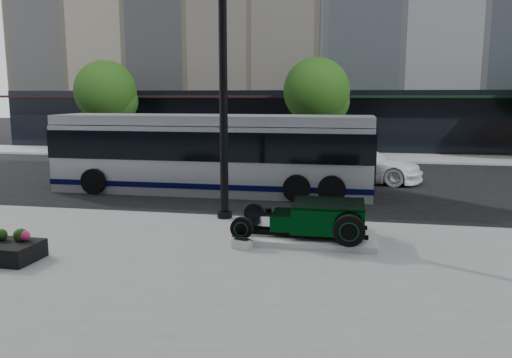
% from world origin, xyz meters
% --- Properties ---
extents(ground, '(120.00, 120.00, 0.00)m').
position_xyz_m(ground, '(0.00, 0.00, 0.00)').
color(ground, black).
rests_on(ground, ground).
extents(sidewalk_far, '(70.00, 4.00, 0.12)m').
position_xyz_m(sidewalk_far, '(0.00, 14.00, 0.06)').
color(sidewalk_far, gray).
rests_on(sidewalk_far, ground).
extents(street_trees, '(29.80, 3.80, 5.70)m').
position_xyz_m(street_trees, '(1.15, 13.07, 3.77)').
color(street_trees, black).
rests_on(street_trees, sidewalk_far).
extents(display_plinth, '(3.40, 1.80, 0.15)m').
position_xyz_m(display_plinth, '(1.96, -4.08, 0.20)').
color(display_plinth, silver).
rests_on(display_plinth, sidewalk_near).
extents(hot_rod, '(3.22, 2.00, 0.81)m').
position_xyz_m(hot_rod, '(2.30, -4.08, 0.70)').
color(hot_rod, black).
rests_on(hot_rod, display_plinth).
extents(info_plaque, '(0.47, 0.41, 0.31)m').
position_xyz_m(info_plaque, '(0.57, -5.08, 0.24)').
color(info_plaque, silver).
rests_on(info_plaque, sidewalk_near).
extents(lamppost, '(0.42, 0.42, 7.73)m').
position_xyz_m(lamppost, '(-0.56, -2.29, 3.69)').
color(lamppost, black).
rests_on(lamppost, sidewalk_near).
extents(transit_bus, '(12.12, 2.88, 2.92)m').
position_xyz_m(transit_bus, '(-2.17, 2.16, 1.49)').
color(transit_bus, '#B7BDC2').
rests_on(transit_bus, ground).
extents(white_sedan, '(5.70, 3.42, 1.55)m').
position_xyz_m(white_sedan, '(3.37, 5.71, 0.77)').
color(white_sedan, white).
rests_on(white_sedan, ground).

